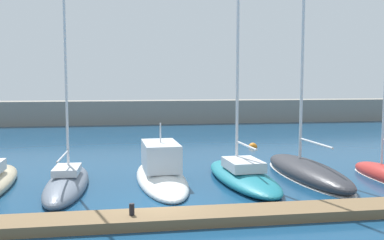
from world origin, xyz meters
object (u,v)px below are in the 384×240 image
object	(u,v)px
motorboat_white_fourth	(161,172)
sailboat_slate_third	(67,183)
sailboat_charcoal_sixth	(306,170)
sailboat_teal_fifth	(242,173)
mooring_buoy_orange	(253,147)
dock_bollard	(132,209)

from	to	relation	value
motorboat_white_fourth	sailboat_slate_third	bearing A→B (deg)	98.56
sailboat_slate_third	sailboat_charcoal_sixth	size ratio (longest dim) A/B	0.84
sailboat_teal_fifth	mooring_buoy_orange	xyz separation A→B (m)	(4.10, 11.39, -0.44)
sailboat_teal_fifth	mooring_buoy_orange	world-z (taller)	sailboat_teal_fifth
sailboat_teal_fifth	dock_bollard	xyz separation A→B (m)	(-5.98, -6.06, 0.17)
motorboat_white_fourth	dock_bollard	distance (m)	7.04
sailboat_charcoal_sixth	mooring_buoy_orange	bearing A→B (deg)	-2.69
sailboat_teal_fifth	dock_bollard	size ratio (longest dim) A/B	35.52
sailboat_charcoal_sixth	mooring_buoy_orange	xyz separation A→B (m)	(0.19, 10.90, -0.39)
sailboat_charcoal_sixth	dock_bollard	size ratio (longest dim) A/B	35.17
sailboat_teal_fifth	motorboat_white_fourth	bearing A→B (deg)	75.98
sailboat_slate_third	motorboat_white_fourth	bearing A→B (deg)	-78.13
sailboat_slate_third	mooring_buoy_orange	distance (m)	17.60
sailboat_teal_fifth	sailboat_charcoal_sixth	xyz separation A→B (m)	(3.91, 0.49, -0.05)
dock_bollard	mooring_buoy_orange	bearing A→B (deg)	59.98
sailboat_slate_third	mooring_buoy_orange	xyz separation A→B (m)	(13.27, 11.57, -0.31)
sailboat_teal_fifth	sailboat_charcoal_sixth	bearing A→B (deg)	-86.48
sailboat_slate_third	sailboat_teal_fifth	size ratio (longest dim) A/B	0.83
sailboat_slate_third	sailboat_charcoal_sixth	bearing A→B (deg)	-86.66
mooring_buoy_orange	dock_bollard	bearing A→B (deg)	-120.02
sailboat_teal_fifth	sailboat_charcoal_sixth	distance (m)	3.94
sailboat_slate_third	mooring_buoy_orange	bearing A→B (deg)	-48.50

